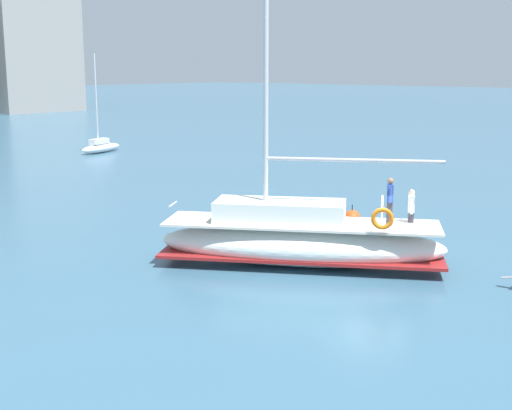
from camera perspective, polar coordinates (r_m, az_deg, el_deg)
name	(u,v)px	position (r m, az deg, el deg)	size (l,w,h in m)	color
ground_plane	(369,266)	(23.58, 9.27, -5.01)	(400.00, 400.00, 0.00)	#38607A
main_sailboat	(299,239)	(23.27, 3.54, -2.80)	(7.08, 9.43, 11.77)	white
moored_sloop_far	(101,146)	(55.35, -12.66, 4.77)	(4.41, 1.97, 7.55)	white
mooring_buoy	(352,219)	(29.73, 7.90, -1.11)	(0.75, 0.75, 0.97)	#EA4C19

